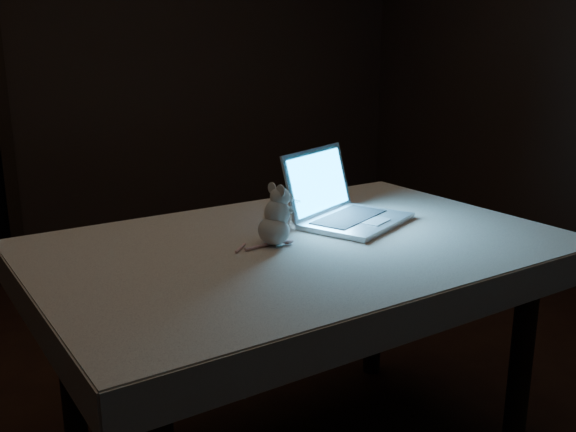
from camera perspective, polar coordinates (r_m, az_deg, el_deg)
back_wall at (r=4.48m, az=-16.50°, el=13.16°), size 4.50×0.04×2.60m
table at (r=2.16m, az=1.08°, el=-12.70°), size 1.59×1.10×0.80m
tablecloth at (r=2.02m, az=-0.60°, el=-3.66°), size 1.87×1.54×0.11m
laptop at (r=2.17m, az=6.24°, el=2.46°), size 0.47×0.45×0.25m
plush_mouse at (r=1.94m, az=-1.29°, el=0.08°), size 0.18×0.18×0.19m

